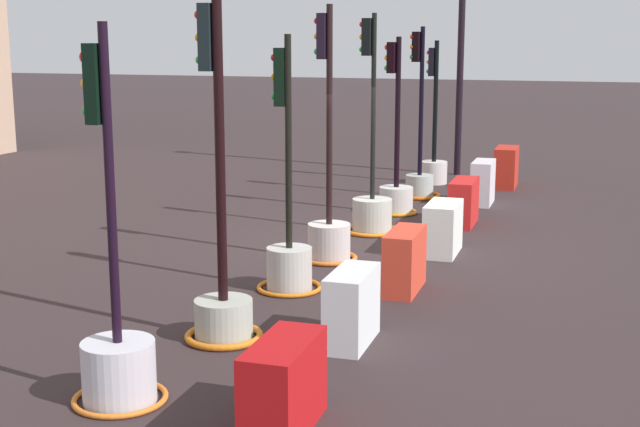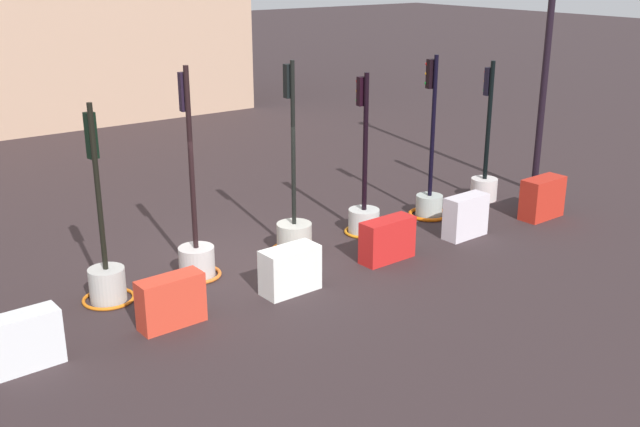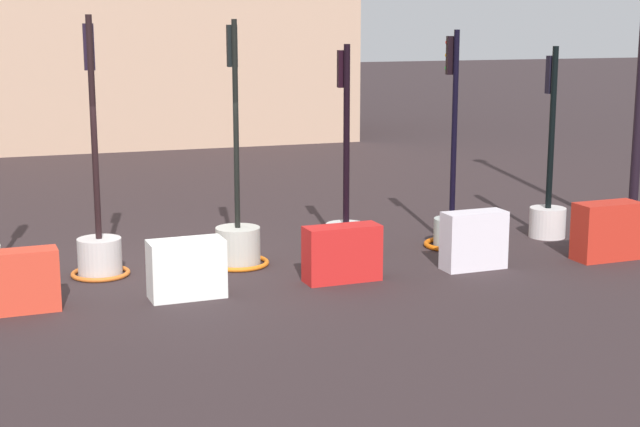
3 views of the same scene
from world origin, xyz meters
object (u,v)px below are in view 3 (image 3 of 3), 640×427
at_px(construction_barrier_3, 187,269).
at_px(traffic_light_6, 452,215).
at_px(traffic_light_5, 346,222).
at_px(traffic_light_7, 548,203).
at_px(construction_barrier_2, 17,281).
at_px(construction_barrier_6, 607,231).
at_px(traffic_light_4, 238,234).
at_px(traffic_light_3, 99,240).
at_px(construction_barrier_5, 474,240).
at_px(construction_barrier_4, 342,253).

bearing_deg(construction_barrier_3, traffic_light_6, 17.75).
relative_size(traffic_light_5, traffic_light_7, 1.02).
relative_size(construction_barrier_2, construction_barrier_6, 1.00).
xyz_separation_m(traffic_light_4, traffic_light_6, (3.64, 0.04, 0.06)).
bearing_deg(traffic_light_7, traffic_light_5, -178.44).
bearing_deg(traffic_light_6, traffic_light_3, 179.77).
distance_m(traffic_light_6, construction_barrier_3, 4.96).
bearing_deg(construction_barrier_6, construction_barrier_5, 176.17).
relative_size(construction_barrier_2, construction_barrier_5, 1.07).
relative_size(construction_barrier_3, construction_barrier_6, 0.98).
xyz_separation_m(construction_barrier_3, construction_barrier_5, (4.41, 0.12, 0.04)).
xyz_separation_m(traffic_light_5, construction_barrier_6, (3.79, -1.56, -0.09)).
bearing_deg(construction_barrier_6, construction_barrier_2, 179.46).
relative_size(traffic_light_5, traffic_light_6, 0.94).
height_order(traffic_light_6, construction_barrier_4, traffic_light_6).
distance_m(traffic_light_3, construction_barrier_2, 1.91).
height_order(traffic_light_3, construction_barrier_3, traffic_light_3).
bearing_deg(construction_barrier_2, construction_barrier_6, -0.54).
bearing_deg(construction_barrier_6, traffic_light_5, 157.66).
bearing_deg(traffic_light_4, traffic_light_7, 1.57).
relative_size(construction_barrier_4, construction_barrier_6, 1.06).
relative_size(traffic_light_6, construction_barrier_6, 3.34).
bearing_deg(traffic_light_7, construction_barrier_2, -169.86).
bearing_deg(traffic_light_7, construction_barrier_6, -88.77).
relative_size(traffic_light_3, traffic_light_7, 1.16).
distance_m(traffic_light_4, construction_barrier_3, 1.83).
xyz_separation_m(traffic_light_6, construction_barrier_4, (-2.43, -1.40, -0.14)).
distance_m(construction_barrier_2, construction_barrier_4, 4.48).
bearing_deg(construction_barrier_2, traffic_light_3, 51.10).
height_order(traffic_light_3, construction_barrier_6, traffic_light_3).
relative_size(construction_barrier_3, construction_barrier_4, 0.93).
xyz_separation_m(traffic_light_3, construction_barrier_6, (7.65, -1.57, -0.09)).
relative_size(traffic_light_6, construction_barrier_2, 3.35).
bearing_deg(traffic_light_4, construction_barrier_4, -48.55).
relative_size(construction_barrier_3, construction_barrier_5, 1.05).
relative_size(construction_barrier_2, construction_barrier_4, 0.94).
height_order(traffic_light_4, construction_barrier_3, traffic_light_4).
height_order(traffic_light_3, construction_barrier_2, traffic_light_3).
bearing_deg(traffic_light_6, construction_barrier_3, -162.25).
height_order(traffic_light_7, construction_barrier_3, traffic_light_7).
height_order(traffic_light_7, construction_barrier_6, traffic_light_7).
distance_m(traffic_light_3, traffic_light_4, 2.08).
xyz_separation_m(traffic_light_5, construction_barrier_4, (-0.58, -1.42, -0.14)).
distance_m(traffic_light_6, construction_barrier_4, 2.81).
relative_size(traffic_light_3, construction_barrier_4, 3.37).
relative_size(traffic_light_5, construction_barrier_4, 2.97).
bearing_deg(traffic_light_3, construction_barrier_5, -14.70).
bearing_deg(traffic_light_4, construction_barrier_6, -15.14).
distance_m(traffic_light_5, construction_barrier_2, 5.27).
xyz_separation_m(traffic_light_5, construction_barrier_2, (-5.06, -1.47, -0.14)).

